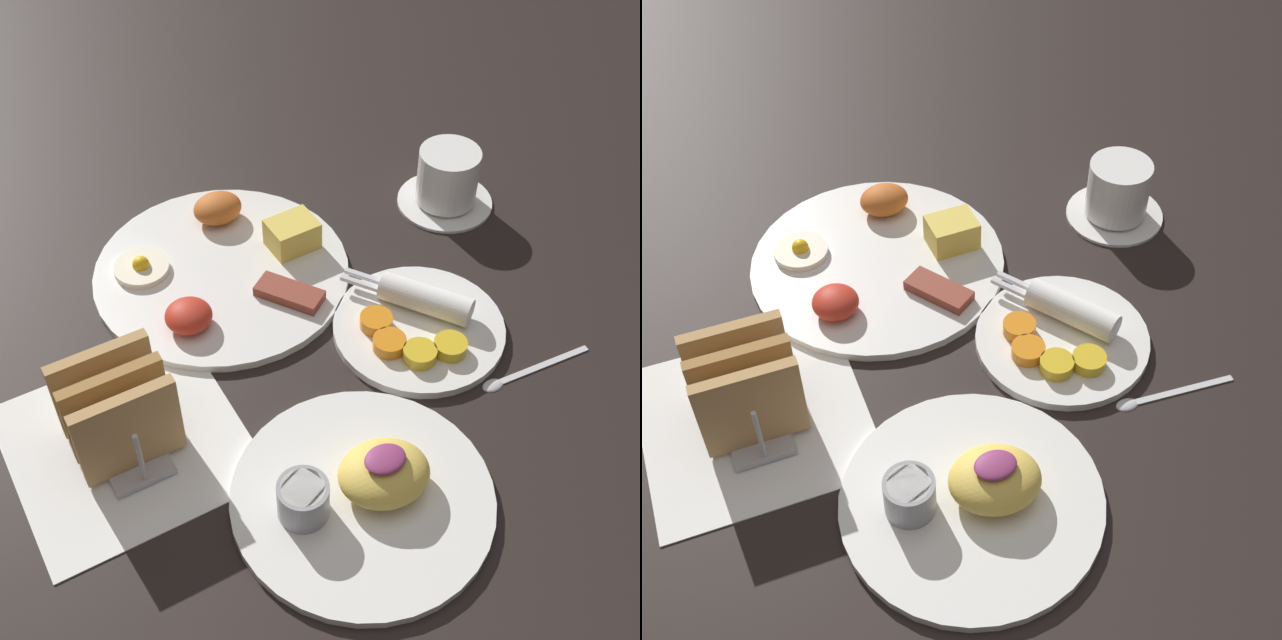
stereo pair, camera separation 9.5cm
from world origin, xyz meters
TOP-DOWN VIEW (x-y plane):
  - ground_plane at (0.00, 0.00)m, footprint 3.00×3.00m
  - napkin_flat at (-0.20, 0.00)m, footprint 0.22×0.22m
  - plate_breakfast at (-0.02, 0.17)m, footprint 0.30×0.30m
  - plate_condiments at (0.13, -0.02)m, footprint 0.19×0.20m
  - plate_foreground at (-0.04, -0.17)m, footprint 0.25×0.25m
  - toast_rack at (-0.20, 0.00)m, footprint 0.10×0.12m
  - coffee_cup at (0.28, 0.15)m, footprint 0.12×0.12m
  - teaspoon at (0.19, -0.12)m, footprint 0.13×0.02m

SIDE VIEW (x-z plane):
  - ground_plane at x=0.00m, z-range 0.00..0.00m
  - napkin_flat at x=-0.20m, z-range 0.00..0.00m
  - teaspoon at x=0.19m, z-range 0.00..0.01m
  - plate_breakfast at x=-0.02m, z-range -0.01..0.03m
  - plate_condiments at x=0.13m, z-range -0.01..0.03m
  - plate_foreground at x=-0.04m, z-range -0.01..0.04m
  - coffee_cup at x=0.28m, z-range 0.00..0.08m
  - toast_rack at x=-0.20m, z-range 0.00..0.10m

